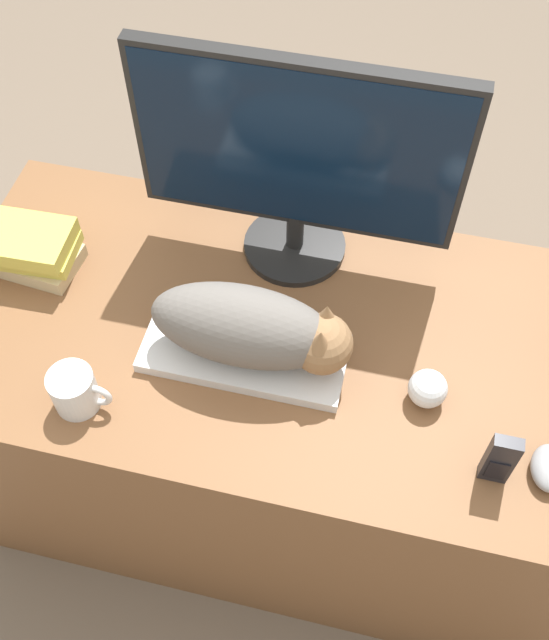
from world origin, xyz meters
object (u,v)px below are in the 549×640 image
object	(u,v)px
baseball	(428,389)
book_stack	(29,249)
monitor	(297,157)
cat	(256,329)
phone	(500,460)
keyboard	(244,353)
coffee_mug	(76,391)

from	to	relation	value
baseball	book_stack	size ratio (longest dim) A/B	0.34
monitor	cat	bearing A→B (deg)	-92.04
cat	book_stack	world-z (taller)	cat
monitor	phone	bearing A→B (deg)	-43.86
keyboard	book_stack	xyz separation A→B (m)	(-0.49, 0.12, 0.04)
cat	baseball	size ratio (longest dim) A/B	5.21
book_stack	monitor	bearing A→B (deg)	17.53
keyboard	baseball	xyz separation A→B (m)	(0.35, -0.01, 0.02)
phone	cat	bearing A→B (deg)	163.10
monitor	book_stack	xyz separation A→B (m)	(-0.52, -0.16, -0.21)
baseball	cat	bearing A→B (deg)	177.82
cat	book_stack	xyz separation A→B (m)	(-0.51, 0.12, -0.05)
keyboard	cat	distance (m)	0.09
keyboard	phone	bearing A→B (deg)	-16.08
coffee_mug	baseball	world-z (taller)	coffee_mug
keyboard	cat	bearing A→B (deg)	0.00
cat	phone	size ratio (longest dim) A/B	2.95
monitor	coffee_mug	bearing A→B (deg)	-123.79
cat	baseball	distance (m)	0.33
monitor	phone	world-z (taller)	monitor
keyboard	phone	xyz separation A→B (m)	(0.48, -0.14, 0.05)
coffee_mug	phone	bearing A→B (deg)	2.20
keyboard	coffee_mug	xyz separation A→B (m)	(-0.27, -0.17, 0.03)
book_stack	cat	bearing A→B (deg)	-13.49
phone	monitor	bearing A→B (deg)	136.14
book_stack	keyboard	bearing A→B (deg)	-14.15
coffee_mug	baseball	distance (m)	0.63
baseball	monitor	bearing A→B (deg)	136.18
keyboard	book_stack	distance (m)	0.50
cat	phone	world-z (taller)	cat
phone	book_stack	world-z (taller)	phone
keyboard	coffee_mug	size ratio (longest dim) A/B	3.39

